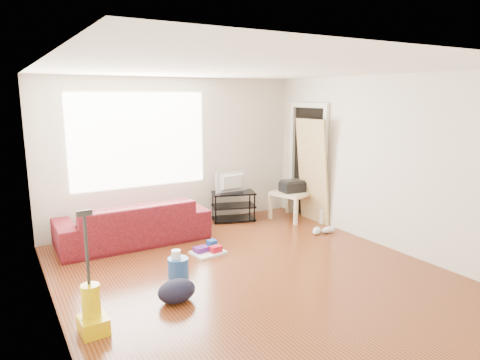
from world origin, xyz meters
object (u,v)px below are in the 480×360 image
sofa (134,243)px  tv_stand (233,206)px  side_table (292,196)px  bucket (179,278)px  vacuum (92,310)px  cleaning_tray (208,250)px  backpack (177,301)px

sofa → tv_stand: (1.89, 0.27, 0.27)m
tv_stand → side_table: bearing=-5.0°
bucket → sofa: bearing=93.2°
bucket → vacuum: bearing=-147.9°
sofa → vacuum: vacuum is taller
bucket → cleaning_tray: (0.69, 0.56, 0.05)m
bucket → vacuum: size_ratio=0.22×
bucket → side_table: bearing=26.4°
tv_stand → side_table: tv_stand is taller
tv_stand → cleaning_tray: bearing=-113.0°
bucket → backpack: (-0.25, -0.56, 0.00)m
tv_stand → bucket: 2.57m
tv_stand → bucket: bearing=-116.2°
sofa → bucket: bearing=93.2°
sofa → backpack: (-0.16, -2.10, 0.00)m
side_table → bucket: 3.13m
side_table → bucket: size_ratio=3.02×
vacuum → cleaning_tray: bearing=31.8°
tv_stand → side_table: 1.08m
cleaning_tray → backpack: 1.46m
sofa → side_table: bearing=176.8°
tv_stand → side_table: (0.98, -0.43, 0.15)m
side_table → cleaning_tray: side_table is taller
cleaning_tray → vacuum: (-1.85, -1.29, 0.17)m
sofa → cleaning_tray: 1.25m
side_table → vacuum: size_ratio=0.65×
tv_stand → backpack: tv_stand is taller
tv_stand → backpack: 3.15m
backpack → vacuum: vacuum is taller
tv_stand → sofa: bearing=-153.2°
side_table → backpack: bearing=-147.4°
vacuum → backpack: bearing=7.6°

